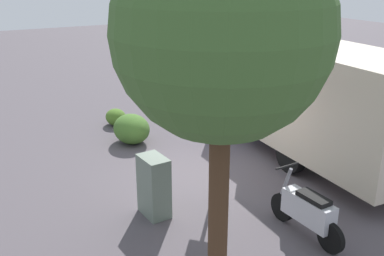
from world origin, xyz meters
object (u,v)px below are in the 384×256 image
Objects in this scene: motorcycle at (307,211)px; stop_sign at (214,114)px; street_tree at (222,34)px; box_truck_near at (312,97)px; utility_cabinet at (154,186)px; bike_rack_hoop at (154,167)px.

motorcycle is 2.62m from stop_sign.
street_tree reaches higher than motorcycle.
stop_sign is at bearing 104.79° from box_truck_near.
street_tree is 4.32× the size of utility_cabinet.
street_tree is at bearing 126.82° from box_truck_near.
motorcycle is at bearing -163.47° from bike_rack_hoop.
stop_sign is (2.10, 0.74, 1.38)m from motorcycle.
box_truck_near is 4.33m from bike_rack_hoop.
bike_rack_hoop is at bearing 73.59° from box_truck_near.
street_tree is at bearing 150.12° from stop_sign.
stop_sign reaches higher than bike_rack_hoop.
bike_rack_hoop is (4.13, 1.22, -0.52)m from motorcycle.
utility_cabinet is at bearing -1.06° from street_tree.
utility_cabinet is at bearing 91.69° from stop_sign.
motorcycle is 2.13× the size of bike_rack_hoop.
street_tree is 6.34× the size of bike_rack_hoop.
stop_sign reaches higher than motorcycle.
utility_cabinet reaches higher than motorcycle.
utility_cabinet is (2.06, 2.14, 0.10)m from motorcycle.
box_truck_near reaches higher than utility_cabinet.
street_tree reaches higher than stop_sign.
street_tree is 6.05m from bike_rack_hoop.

